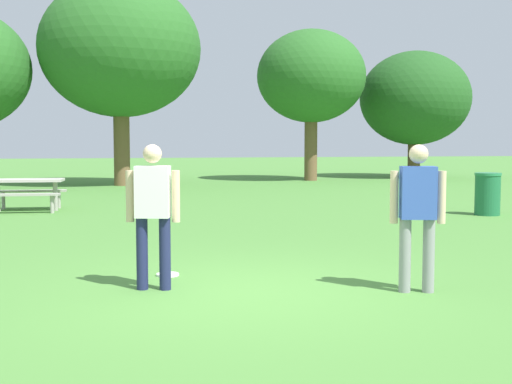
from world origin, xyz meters
TOP-DOWN VIEW (x-y plane):
  - ground_plane at (0.00, 0.00)m, footprint 120.00×120.00m
  - person_thrower at (-0.98, 0.36)m, footprint 0.59×0.31m
  - person_catcher at (1.87, -0.38)m, footprint 0.59×0.31m
  - frisbee at (-0.76, 1.11)m, footprint 0.28×0.28m
  - picnic_table_far at (-3.45, 9.55)m, footprint 1.77×1.51m
  - trash_can_beside_table at (6.87, 6.45)m, footprint 0.59×0.59m
  - tree_broad_center at (-1.09, 18.47)m, footprint 5.99×5.99m
  - tree_far_right at (6.80, 20.07)m, footprint 4.58×4.58m
  - tree_slender_mid at (12.06, 21.20)m, footprint 5.00×5.00m

SIDE VIEW (x-z plane):
  - ground_plane at x=0.00m, z-range 0.00..0.00m
  - frisbee at x=-0.76m, z-range 0.00..0.03m
  - trash_can_beside_table at x=6.87m, z-range 0.00..0.96m
  - picnic_table_far at x=-3.45m, z-range 0.18..0.95m
  - person_thrower at x=-0.98m, z-range 0.12..1.76m
  - person_catcher at x=1.87m, z-range 0.12..1.76m
  - tree_slender_mid at x=12.06m, z-range 0.73..6.48m
  - tree_far_right at x=6.80m, z-range 1.20..7.55m
  - tree_broad_center at x=-1.09m, z-range 1.26..8.92m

